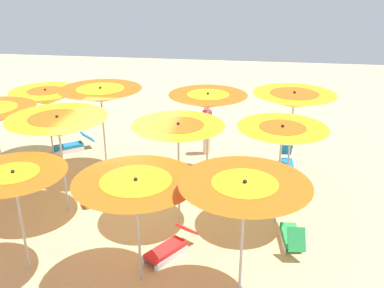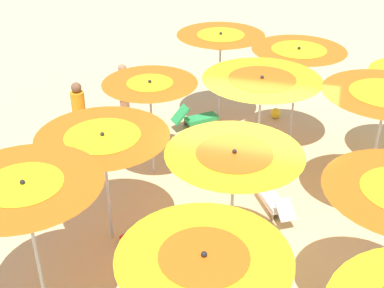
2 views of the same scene
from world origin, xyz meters
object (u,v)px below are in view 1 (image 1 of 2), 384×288
object	(u,v)px
beach_umbrella_9	(101,95)
lounger_3	(287,163)
beach_umbrella_8	(46,97)
beach_umbrella_7	(282,134)
beach_umbrella_1	(14,181)
beach_umbrella_3	(244,195)
lounger_1	(71,145)
lounger_5	(169,247)
beach_umbrella_6	(178,131)
beach_umbrella_5	(58,126)
beach_umbrella_10	(208,101)
lounger_4	(292,236)
lounger_0	(105,196)
beachgoer_1	(207,128)
beach_umbrella_2	(136,191)
beach_umbrella_11	(294,100)

from	to	relation	value
beach_umbrella_9	lounger_3	xyz separation A→B (m)	(-0.91, 5.18, -2.09)
beach_umbrella_8	beach_umbrella_7	bearing A→B (deg)	67.18
beach_umbrella_1	beach_umbrella_9	bearing A→B (deg)	178.54
beach_umbrella_3	lounger_1	world-z (taller)	beach_umbrella_3
beach_umbrella_3	lounger_5	size ratio (longest dim) A/B	1.90
beach_umbrella_7	lounger_1	size ratio (longest dim) A/B	1.92
beach_umbrella_1	lounger_5	bearing A→B (deg)	106.92
beach_umbrella_1	beach_umbrella_6	world-z (taller)	beach_umbrella_6
beach_umbrella_8	lounger_3	bearing A→B (deg)	90.86
beach_umbrella_3	beach_umbrella_5	size ratio (longest dim) A/B	0.98
beach_umbrella_6	beach_umbrella_9	bearing A→B (deg)	-130.85
beach_umbrella_5	beach_umbrella_9	distance (m)	2.23
beach_umbrella_1	beach_umbrella_10	distance (m)	5.47
beach_umbrella_8	lounger_4	distance (m)	8.16
beach_umbrella_5	lounger_0	xyz separation A→B (m)	(-0.49, 0.78, -2.00)
lounger_3	lounger_5	distance (m)	5.24
beach_umbrella_3	beach_umbrella_6	bearing A→B (deg)	-148.91
lounger_0	beachgoer_1	size ratio (longest dim) A/B	0.76
beach_umbrella_2	beach_umbrella_9	size ratio (longest dim) A/B	0.87
beach_umbrella_2	beach_umbrella_10	world-z (taller)	beach_umbrella_10
beach_umbrella_1	beach_umbrella_6	size ratio (longest dim) A/B	0.90
beach_umbrella_8	beach_umbrella_3	bearing A→B (deg)	47.68
beach_umbrella_10	lounger_1	xyz separation A→B (m)	(-1.19, -4.53, -2.03)
beach_umbrella_9	beachgoer_1	world-z (taller)	beach_umbrella_9
beach_umbrella_3	beach_umbrella_11	bearing A→B (deg)	167.40
beach_umbrella_5	lounger_1	distance (m)	4.28
beach_umbrella_6	beachgoer_1	xyz separation A→B (m)	(-3.93, 0.21, -1.36)
beach_umbrella_7	beach_umbrella_1	bearing A→B (deg)	-63.81
beach_umbrella_2	lounger_3	bearing A→B (deg)	150.47
beach_umbrella_6	beach_umbrella_8	world-z (taller)	beach_umbrella_6
beachgoer_1	lounger_3	bearing A→B (deg)	-71.44
beach_umbrella_10	lounger_5	size ratio (longest dim) A/B	1.94
beach_umbrella_3	lounger_0	world-z (taller)	beach_umbrella_3
beach_umbrella_2	lounger_4	xyz separation A→B (m)	(-1.53, 2.91, -1.70)
beach_umbrella_10	lounger_0	world-z (taller)	beach_umbrella_10
lounger_1	lounger_3	world-z (taller)	lounger_3
beach_umbrella_8	beach_umbrella_10	bearing A→B (deg)	82.11
beach_umbrella_5	beachgoer_1	xyz separation A→B (m)	(-3.98, 2.96, -1.34)
beach_umbrella_5	beach_umbrella_6	world-z (taller)	beach_umbrella_5
beach_umbrella_3	lounger_1	xyz separation A→B (m)	(-6.00, -5.65, -1.93)
beach_umbrella_9	beachgoer_1	bearing A→B (deg)	122.91
beach_umbrella_7	beach_umbrella_9	world-z (taller)	beach_umbrella_9
beach_umbrella_8	beach_umbrella_11	size ratio (longest dim) A/B	0.87
beach_umbrella_2	beach_umbrella_11	size ratio (longest dim) A/B	0.87
lounger_1	lounger_5	distance (m)	6.45
beach_umbrella_3	beachgoer_1	xyz separation A→B (m)	(-6.45, -1.32, -1.29)
lounger_3	lounger_4	size ratio (longest dim) A/B	0.97
lounger_3	lounger_4	xyz separation A→B (m)	(3.80, -0.12, 0.00)
lounger_5	lounger_3	bearing A→B (deg)	-176.09
lounger_0	lounger_5	bearing A→B (deg)	104.90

